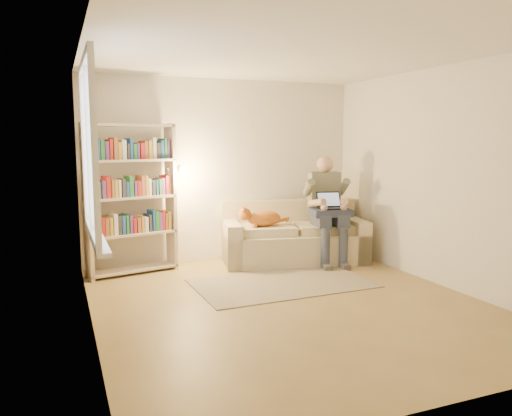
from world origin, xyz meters
name	(u,v)px	position (x,y,z in m)	size (l,w,h in m)	color
floor	(290,304)	(0.00, 0.00, 0.00)	(4.50, 4.50, 0.00)	olive
ceiling	(292,53)	(0.00, 0.00, 2.60)	(4.00, 4.50, 0.02)	white
wall_left	(87,190)	(-2.00, 0.00, 1.30)	(0.02, 4.50, 2.60)	silver
wall_right	(443,177)	(2.00, 0.00, 1.30)	(0.02, 4.50, 2.60)	silver
wall_back	(223,171)	(0.00, 2.25, 1.30)	(4.00, 0.02, 2.60)	silver
wall_front	(449,210)	(0.00, -2.25, 1.30)	(4.00, 0.02, 2.60)	silver
window	(92,179)	(-1.95, 0.20, 1.38)	(0.12, 1.52, 1.69)	white
sofa	(293,240)	(0.89, 1.74, 0.31)	(2.15, 1.30, 0.85)	#CBBA90
person	(327,204)	(1.30, 1.50, 0.84)	(0.55, 0.75, 1.51)	#6C6F59
cat	(261,218)	(0.38, 1.72, 0.66)	(0.75, 0.35, 0.27)	orange
blanket	(332,212)	(1.29, 1.34, 0.75)	(0.53, 0.44, 0.10)	#252B41
laptop	(332,204)	(1.29, 1.35, 0.85)	(0.39, 0.37, 0.27)	black
bookshelf	(131,191)	(-1.37, 1.90, 1.08)	(1.34, 0.53, 1.96)	beige
rug	(282,283)	(0.25, 0.73, 0.01)	(2.11, 1.25, 0.01)	gray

